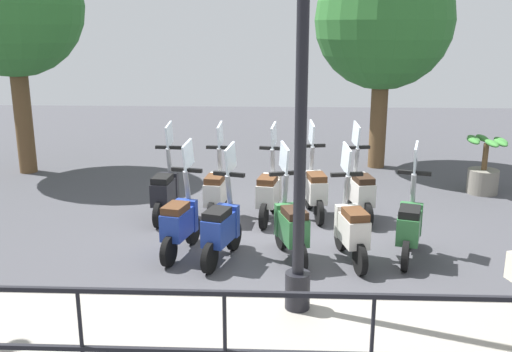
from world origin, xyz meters
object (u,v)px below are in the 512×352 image
object	(u,v)px
scooter_near_2	(291,226)
scooter_near_4	(180,221)
scooter_far_0	(360,190)
lamp_post_near	(301,130)
scooter_near_0	(409,225)
scooter_near_3	(222,227)
scooter_far_2	(269,191)
scooter_near_1	(351,227)
scooter_far_3	(217,190)
tree_large	(12,7)
tree_distant	(384,21)
scooter_far_4	(165,190)
potted_palm	(484,170)
scooter_far_1	(314,188)

from	to	relation	value
scooter_near_2	scooter_near_4	size ratio (longest dim) A/B	1.00
scooter_near_4	scooter_far_0	bearing A→B (deg)	-45.30
lamp_post_near	scooter_near_0	size ratio (longest dim) A/B	2.81
scooter_near_3	scooter_far_2	distance (m)	1.77
scooter_near_1	scooter_near_3	bearing A→B (deg)	80.59
scooter_near_4	scooter_far_3	size ratio (longest dim) A/B	1.00
tree_large	scooter_near_3	xyz separation A→B (m)	(-4.57, -4.63, -2.92)
scooter_near_2	scooter_far_3	distance (m)	1.99
tree_large	scooter_far_3	bearing A→B (deg)	-123.32
lamp_post_near	scooter_far_2	xyz separation A→B (m)	(3.22, 0.37, -1.58)
tree_distant	scooter_near_0	size ratio (longest dim) A/B	2.98
scooter_near_2	scooter_near_3	size ratio (longest dim) A/B	1.00
lamp_post_near	scooter_far_4	xyz separation A→B (m)	(3.21, 2.04, -1.58)
scooter_near_1	scooter_near_4	bearing A→B (deg)	75.26
scooter_far_2	scooter_far_4	distance (m)	1.67
lamp_post_near	scooter_far_3	size ratio (longest dim) A/B	2.81
lamp_post_near	scooter_near_2	size ratio (longest dim) A/B	2.81
scooter_near_0	scooter_far_3	bearing A→B (deg)	77.69
potted_palm	scooter_far_1	xyz separation A→B (m)	(-1.50, 3.22, 0.04)
tree_large	scooter_near_1	world-z (taller)	tree_large
scooter_far_3	scooter_far_4	size ratio (longest dim) A/B	1.00
lamp_post_near	scooter_far_0	distance (m)	3.85
scooter_far_3	scooter_far_1	bearing A→B (deg)	-76.83
scooter_near_0	scooter_far_0	xyz separation A→B (m)	(1.61, 0.44, 0.00)
scooter_near_2	scooter_far_0	world-z (taller)	same
potted_palm	scooter_near_4	xyz separation A→B (m)	(-3.19, 5.13, 0.04)
scooter_near_1	scooter_far_4	size ratio (longest dim) A/B	1.00
lamp_post_near	scooter_near_1	size ratio (longest dim) A/B	2.81
tree_large	scooter_far_3	size ratio (longest dim) A/B	3.15
scooter_near_1	scooter_far_0	distance (m)	1.77
lamp_post_near	tree_large	xyz separation A→B (m)	(6.12, 5.59, 1.34)
scooter_near_1	scooter_far_3	xyz separation A→B (m)	(1.64, 1.96, 0.00)
scooter_near_0	scooter_near_3	distance (m)	2.49
scooter_near_0	scooter_near_4	xyz separation A→B (m)	(0.02, 3.07, 0.00)
potted_palm	scooter_near_1	size ratio (longest dim) A/B	0.69
scooter_near_1	scooter_far_3	bearing A→B (deg)	38.96
potted_palm	scooter_far_2	bearing A→B (deg)	113.51
scooter_near_3	tree_distant	bearing A→B (deg)	-11.32
scooter_near_4	scooter_far_2	bearing A→B (deg)	-25.11
tree_large	scooter_near_1	size ratio (longest dim) A/B	3.15
scooter_near_4	scooter_far_0	world-z (taller)	same
potted_palm	scooter_near_1	world-z (taller)	scooter_near_1
scooter_far_3	scooter_near_4	bearing A→B (deg)	173.47
scooter_far_0	scooter_near_4	bearing A→B (deg)	111.29
potted_palm	scooter_far_4	xyz separation A→B (m)	(-1.73, 5.63, 0.04)
tree_large	scooter_far_1	distance (m)	7.15
scooter_far_3	potted_palm	bearing A→B (deg)	-64.61
potted_palm	scooter_near_1	bearing A→B (deg)	139.56
tree_large	tree_distant	xyz separation A→B (m)	(0.80, -7.52, -0.27)
scooter_near_1	scooter_near_2	distance (m)	0.79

